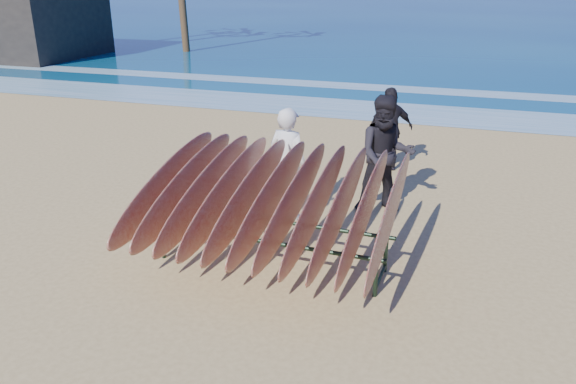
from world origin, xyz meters
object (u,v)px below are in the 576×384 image
at_px(surfboard_rack, 271,199).
at_px(person_dark_b, 390,130).
at_px(person_white, 288,164).
at_px(person_dark_a, 386,155).

bearing_deg(surfboard_rack, person_dark_b, 80.36).
xyz_separation_m(person_white, person_dark_b, (1.17, 2.83, -0.07)).
bearing_deg(person_white, surfboard_rack, 115.30).
xyz_separation_m(surfboard_rack, person_dark_b, (0.89, 4.43, -0.13)).
bearing_deg(person_dark_b, person_dark_a, 61.90).
relative_size(person_white, person_dark_b, 1.08).
bearing_deg(surfboard_rack, person_dark_a, 65.92).
bearing_deg(person_dark_a, person_dark_b, 79.43).
distance_m(person_dark_a, person_dark_b, 2.12).
distance_m(surfboard_rack, person_dark_a, 2.59).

